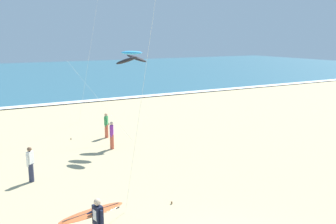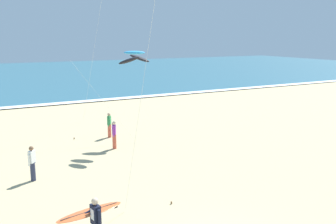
# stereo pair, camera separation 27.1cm
# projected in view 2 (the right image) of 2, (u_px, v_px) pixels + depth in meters

# --- Properties ---
(ocean_water) EXTENTS (160.00, 60.00, 0.08)m
(ocean_water) POSITION_uv_depth(u_px,v_px,m) (11.00, 76.00, 59.82)
(ocean_water) COLOR #2D6075
(ocean_water) RESTS_ON ground
(shoreline_foam) EXTENTS (160.00, 1.26, 0.01)m
(shoreline_foam) POSITION_uv_depth(u_px,v_px,m) (43.00, 105.00, 34.10)
(shoreline_foam) COLOR white
(shoreline_foam) RESTS_ON ocean_water
(surfer_trailing) EXTENTS (2.18, 1.08, 1.71)m
(surfer_trailing) POSITION_uv_depth(u_px,v_px,m) (93.00, 217.00, 10.90)
(surfer_trailing) COLOR black
(surfer_trailing) RESTS_ON ground
(kite_arc_cobalt_high) EXTENTS (4.41, 4.01, 5.48)m
(kite_arc_cobalt_high) POSITION_uv_depth(u_px,v_px,m) (134.00, 57.00, 21.08)
(kite_arc_cobalt_high) COLOR black
(kite_arc_cobalt_high) RESTS_ON ground
(bystander_purple_top) EXTENTS (0.31, 0.45, 1.59)m
(bystander_purple_top) POSITION_uv_depth(u_px,v_px,m) (114.00, 135.00, 20.87)
(bystander_purple_top) COLOR #D8593F
(bystander_purple_top) RESTS_ON ground
(bystander_green_top) EXTENTS (0.33, 0.43, 1.59)m
(bystander_green_top) POSITION_uv_depth(u_px,v_px,m) (109.00, 125.00, 23.22)
(bystander_green_top) COLOR #D8593F
(bystander_green_top) RESTS_ON ground
(bystander_white_top) EXTENTS (0.37, 0.39, 1.59)m
(bystander_white_top) POSITION_uv_depth(u_px,v_px,m) (32.00, 163.00, 16.19)
(bystander_white_top) COLOR #2D334C
(bystander_white_top) RESTS_ON ground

